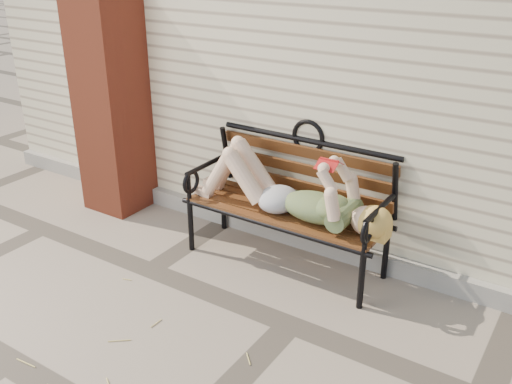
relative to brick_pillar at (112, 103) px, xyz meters
The scene contains 6 objects.
ground 2.62m from the brick_pillar, 18.06° to the right, with size 80.00×80.00×0.00m, color gray.
house_wall 3.26m from the brick_pillar, 44.37° to the left, with size 8.00×4.00×3.00m, color beige.
foundation_strip 2.49m from the brick_pillar, ahead, with size 8.00×0.10×0.15m, color #9E9A8F.
brick_pillar is the anchor object (origin of this frame).
garden_bench 1.90m from the brick_pillar, ahead, with size 1.69×0.67×1.09m.
reading_woman 1.91m from the brick_pillar, ahead, with size 1.60×0.36×0.50m.
Camera 1 is at (1.50, -2.73, 2.36)m, focal length 40.00 mm.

